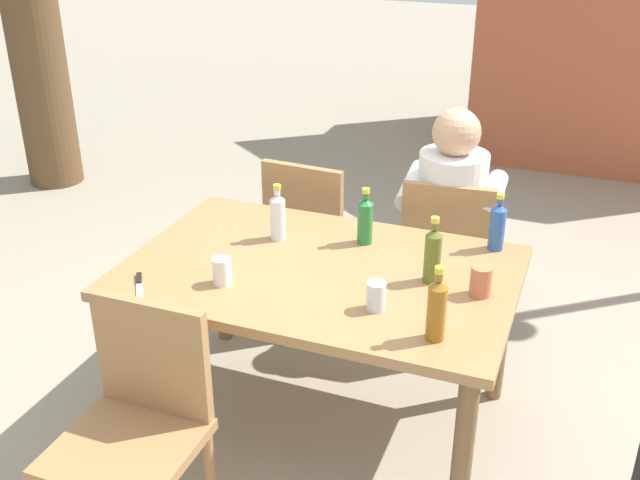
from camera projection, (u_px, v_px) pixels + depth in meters
name	position (u px, v px, depth m)	size (l,w,h in m)	color
ground_plane	(320.00, 416.00, 3.22)	(24.00, 24.00, 0.00)	gray
dining_table	(320.00, 287.00, 2.95)	(1.51, 0.99, 0.73)	#A37547
chair_far_right	(447.00, 251.00, 3.57)	(0.48, 0.48, 0.87)	#A37547
chair_far_left	(313.00, 229.00, 3.79)	(0.47, 0.47, 0.87)	#A37547
chair_near_left	(137.00, 419.00, 2.46)	(0.44, 0.44, 0.87)	#A37547
person_in_white_shirt	(453.00, 210.00, 3.59)	(0.47, 0.62, 1.18)	white
bottle_green	(365.00, 220.00, 3.07)	(0.06, 0.06, 0.24)	#287A38
bottle_amber	(437.00, 308.00, 2.41)	(0.06, 0.06, 0.27)	#996019
bottle_clear	(278.00, 216.00, 3.10)	(0.06, 0.06, 0.24)	white
bottle_olive	(433.00, 254.00, 2.76)	(0.06, 0.06, 0.26)	#566623
bottle_blue	(497.00, 226.00, 3.01)	(0.06, 0.06, 0.24)	#2D56A3
cup_white	(222.00, 271.00, 2.77)	(0.07, 0.07, 0.10)	white
cup_terracotta	(481.00, 281.00, 2.69)	(0.08, 0.08, 0.11)	#BC6B47
cup_glass	(376.00, 296.00, 2.61)	(0.07, 0.07, 0.10)	silver
table_knife	(139.00, 287.00, 2.77)	(0.15, 0.21, 0.01)	silver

